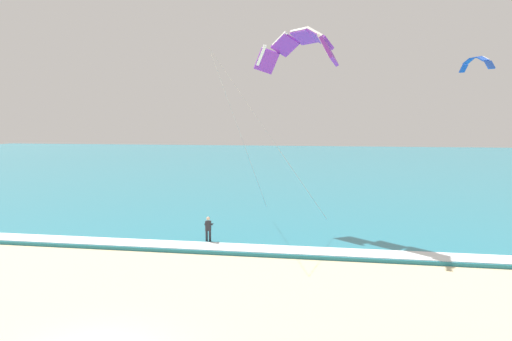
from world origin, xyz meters
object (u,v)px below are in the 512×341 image
Objects in this scene: kitesurfer at (208,229)px; surfboard at (208,244)px; kite_primary at (299,46)px; kite_distant at (476,62)px.

surfboard is at bearing -82.78° from kitesurfer.
kitesurfer is at bearing -132.08° from kite_primary.
kite_primary is 2.49× the size of kite_distant.
kitesurfer is (-0.00, 0.02, 0.91)m from surfboard.
kite_primary is at bearing 48.02° from surfboard.
surfboard is 14.33m from kite_primary.
kitesurfer is 0.14× the size of kite_primary.
kite_primary is (4.88, 5.40, 11.42)m from kitesurfer.
surfboard is 0.91m from kitesurfer.
kite_distant is (24.12, 39.36, 14.81)m from surfboard.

